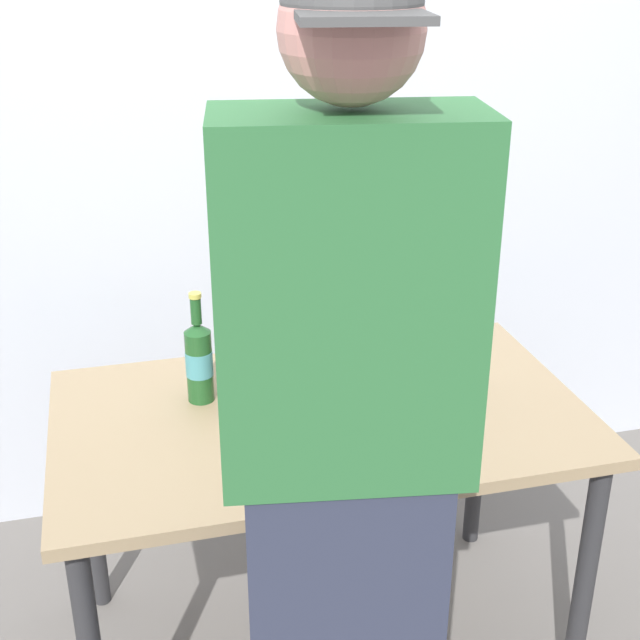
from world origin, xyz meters
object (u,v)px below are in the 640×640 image
(beer_bottle_dark, at_px, (275,341))
(beer_bottle_amber, at_px, (263,350))
(beer_bottle_green, at_px, (247,367))
(laptop, at_px, (379,380))
(beer_bottle_brown, at_px, (199,360))
(person_figure, at_px, (345,479))

(beer_bottle_dark, height_order, beer_bottle_amber, beer_bottle_amber)
(beer_bottle_green, xyz_separation_m, beer_bottle_amber, (0.06, 0.09, -0.00))
(beer_bottle_dark, xyz_separation_m, beer_bottle_green, (-0.10, -0.16, 0.01))
(beer_bottle_green, bearing_deg, laptop, 2.53)
(laptop, height_order, beer_bottle_dark, beer_bottle_dark)
(laptop, relative_size, beer_bottle_green, 1.31)
(beer_bottle_green, height_order, beer_bottle_amber, beer_bottle_green)
(beer_bottle_amber, bearing_deg, beer_bottle_brown, 174.07)
(beer_bottle_amber, distance_m, person_figure, 0.71)
(person_figure, bearing_deg, beer_bottle_amber, 91.17)
(beer_bottle_brown, xyz_separation_m, beer_bottle_dark, (0.20, 0.05, 0.01))
(beer_bottle_amber, relative_size, person_figure, 0.18)
(laptop, bearing_deg, beer_bottle_brown, 168.81)
(beer_bottle_green, bearing_deg, beer_bottle_amber, 56.88)
(beer_bottle_brown, xyz_separation_m, beer_bottle_green, (0.10, -0.10, 0.02))
(beer_bottle_dark, distance_m, beer_bottle_green, 0.19)
(beer_bottle_brown, relative_size, beer_bottle_dark, 0.98)
(laptop, height_order, beer_bottle_green, beer_bottle_green)
(laptop, xyz_separation_m, beer_bottle_amber, (-0.29, 0.07, 0.09))
(beer_bottle_brown, height_order, beer_bottle_green, beer_bottle_green)
(laptop, xyz_separation_m, person_figure, (-0.27, -0.63, 0.17))
(beer_bottle_brown, distance_m, beer_bottle_green, 0.15)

